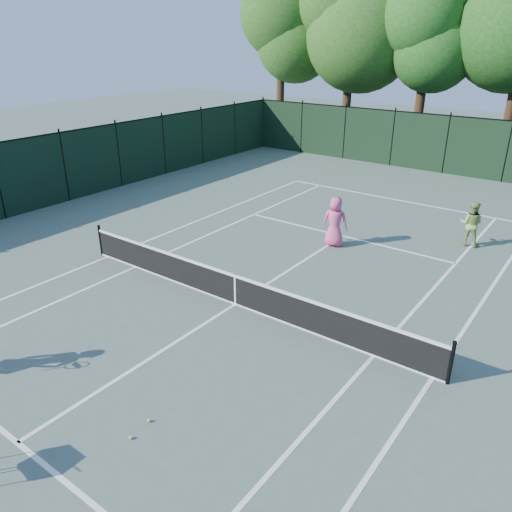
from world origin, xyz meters
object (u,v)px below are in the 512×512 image
Objects in this scene: loose_ball_near_cart at (149,420)px; loose_ball_midcourt at (131,438)px; player_green at (471,224)px; player_pink at (335,222)px.

loose_ball_near_cart is 0.51m from loose_ball_midcourt.
player_green is 23.67× the size of loose_ball_midcourt.
loose_ball_midcourt is (-2.37, -13.36, -0.77)m from player_green.
player_green is 13.59m from loose_ball_midcourt.
player_green is at bearing 79.29° from loose_ball_near_cart.
player_pink is at bearing 31.02° from player_green.
player_pink reaches higher than loose_ball_midcourt.
player_pink is 10.13m from loose_ball_near_cart.
player_pink is 1.10× the size of player_green.
loose_ball_near_cart is at bearing 97.19° from loose_ball_midcourt.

